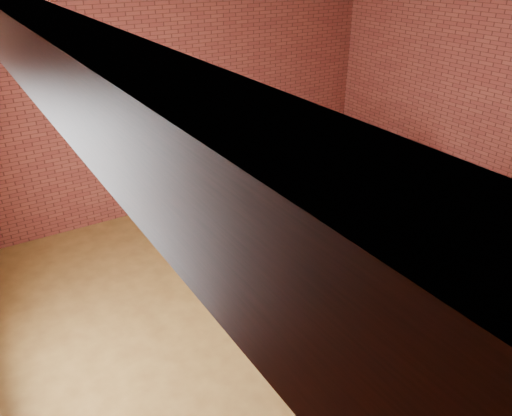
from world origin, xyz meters
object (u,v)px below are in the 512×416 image
chair_d (321,281)px  diner_d (323,263)px  diner_c (246,219)px  smartphone (380,209)px  diner_b (279,186)px  diner_a (367,186)px  chair_c (239,230)px  diner_e (420,229)px  chair_b (274,195)px  dining_table (334,225)px  chair_a (368,193)px  chair_e (425,240)px

chair_d → diner_d: bearing=-90.0°
diner_c → smartphone: size_ratio=8.32×
diner_b → diner_c: size_ratio=1.03×
diner_a → diner_c: diner_c is taller
chair_c → diner_d: (0.25, -1.32, 0.18)m
chair_c → diner_e: bearing=-99.5°
chair_b → diner_d: diner_d is taller
diner_c → diner_d: bearing=-144.3°
dining_table → chair_b: chair_b is taller
chair_a → diner_b: (-1.18, 0.55, 0.18)m
chair_b → smartphone: bearing=-74.9°
diner_d → dining_table: bearing=-90.0°
chair_a → diner_d: diner_d is taller
chair_b → chair_c: size_ratio=1.03×
dining_table → diner_a: (0.98, 0.47, 0.11)m
chair_b → chair_d: chair_d is taller
chair_a → chair_e: bearing=-39.6°
chair_b → diner_d: (-0.66, -1.90, 0.17)m
diner_a → smartphone: size_ratio=8.11×
dining_table → diner_c: (-0.98, 0.52, 0.12)m
dining_table → chair_a: chair_a is taller
chair_b → chair_d: size_ratio=0.99×
chair_c → diner_e: diner_e is taller
diner_a → diner_d: 2.17m
diner_d → diner_e: (1.47, 0.01, -0.05)m
dining_table → chair_e: bearing=-48.6°
chair_c → chair_d: chair_d is taller
chair_a → diner_b: diner_b is taller
chair_a → chair_c: chair_c is taller
chair_b → diner_b: 0.18m
diner_c → diner_e: bearing=-99.9°
diner_a → chair_d: 2.26m
dining_table → smartphone: smartphone is taller
diner_b → chair_c: diner_b is taller
diner_b → chair_c: size_ratio=1.46×
chair_a → chair_c: bearing=-117.1°
diner_c → chair_d: diner_c is taller
chair_b → chair_d: bearing=-117.6°
dining_table → chair_c: chair_c is taller
diner_d → smartphone: 1.34m
chair_c → chair_d: (0.18, -1.39, 0.02)m
chair_e → dining_table: bearing=-90.0°
chair_a → smartphone: chair_a is taller
dining_table → diner_b: 1.07m
diner_b → chair_e: size_ratio=1.50×
chair_a → diner_d: size_ratio=0.66×
chair_c → dining_table: bearing=-90.0°
chair_d → smartphone: size_ratio=6.11×
diner_c → diner_e: size_ratio=1.03×
diner_b → diner_c: (-0.85, -0.53, -0.02)m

